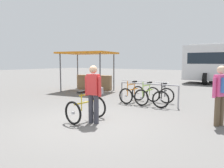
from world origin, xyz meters
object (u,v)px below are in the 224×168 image
racked_bike_black (164,97)px  featured_bicycle (89,104)px  racked_bike_orange (132,94)px  racked_bike_lime (147,95)px  person_with_featured_bike (93,92)px  market_stall (91,67)px  pedestrian_with_backpack (221,92)px

racked_bike_black → featured_bicycle: bearing=-108.0°
racked_bike_orange → featured_bicycle: 3.26m
racked_bike_lime → person_with_featured_bike: 3.51m
racked_bike_orange → market_stall: bearing=153.5°
featured_bicycle → racked_bike_orange: bearing=95.8°
racked_bike_black → pedestrian_with_backpack: 2.91m
racked_bike_orange → person_with_featured_bike: 3.55m
racked_bike_black → person_with_featured_bike: (-0.73, -3.49, 0.54)m
pedestrian_with_backpack → racked_bike_black: bearing=142.4°
featured_bicycle → market_stall: (-4.34, 5.25, 0.91)m
racked_bike_black → market_stall: (-5.41, 1.96, 1.03)m
racked_bike_black → person_with_featured_bike: 3.61m
racked_bike_lime → person_with_featured_bike: (-0.03, -3.47, 0.54)m
market_stall → racked_bike_orange: bearing=-26.5°
racked_bike_orange → racked_bike_black: size_ratio=0.93×
racked_bike_black → racked_bike_lime: bearing=-178.1°
racked_bike_black → featured_bicycle: featured_bicycle is taller
racked_bike_lime → market_stall: (-4.71, 1.98, 1.03)m
racked_bike_orange → person_with_featured_bike: size_ratio=0.68×
racked_bike_lime → featured_bicycle: 3.29m
racked_bike_orange → person_with_featured_bike: bearing=-79.0°
racked_bike_black → featured_bicycle: 3.46m
racked_bike_orange → market_stall: size_ratio=0.32×
person_with_featured_bike → racked_bike_black: bearing=78.2°
featured_bicycle → racked_bike_black: bearing=72.0°
racked_bike_black → racked_bike_orange: bearing=-178.1°
racked_bike_orange → racked_bike_black: bearing=1.9°
racked_bike_lime → racked_bike_black: (0.70, 0.02, 0.00)m
racked_bike_black → market_stall: bearing=160.1°
racked_bike_lime → market_stall: 5.21m
featured_bicycle → racked_bike_lime: bearing=83.6°
market_stall → person_with_featured_bike: bearing=-49.3°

